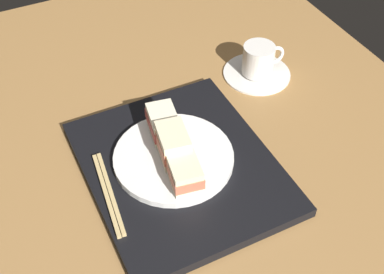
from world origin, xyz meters
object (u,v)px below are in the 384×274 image
(sandwich_middle, at_px, (173,144))
(chopsticks_pair, at_px, (109,193))
(sandwich_near, at_px, (163,123))
(sandwich_far, at_px, (184,171))
(coffee_cup, at_px, (258,64))
(sandwich_plate, at_px, (174,157))

(sandwich_middle, distance_m, chopsticks_pair, 0.14)
(sandwich_near, relative_size, chopsticks_pair, 0.46)
(sandwich_near, height_order, sandwich_middle, sandwich_middle)
(sandwich_near, distance_m, sandwich_far, 0.12)
(chopsticks_pair, height_order, coffee_cup, coffee_cup)
(sandwich_near, relative_size, sandwich_far, 1.01)
(sandwich_near, bearing_deg, sandwich_far, -7.16)
(sandwich_plate, bearing_deg, chopsticks_pair, -79.99)
(sandwich_near, height_order, sandwich_far, sandwich_near)
(chopsticks_pair, bearing_deg, coffee_cup, 114.73)
(sandwich_plate, bearing_deg, sandwich_far, -7.16)
(sandwich_near, distance_m, sandwich_middle, 0.06)
(sandwich_plate, relative_size, sandwich_far, 2.57)
(sandwich_far, distance_m, coffee_cup, 0.37)
(sandwich_far, distance_m, chopsticks_pair, 0.13)
(sandwich_far, relative_size, coffee_cup, 0.57)
(sandwich_plate, bearing_deg, sandwich_near, 172.84)
(sandwich_near, distance_m, coffee_cup, 0.29)
(sandwich_plate, bearing_deg, coffee_cup, 120.74)
(sandwich_plate, xyz_separation_m, coffee_cup, (-0.17, 0.28, 0.00))
(sandwich_plate, distance_m, coffee_cup, 0.33)
(sandwich_near, height_order, chopsticks_pair, sandwich_near)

